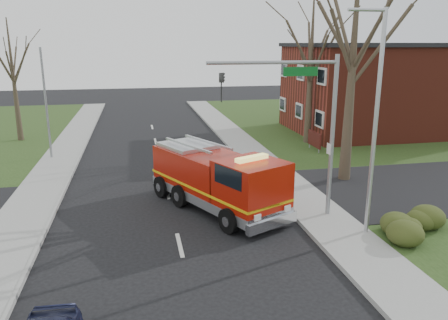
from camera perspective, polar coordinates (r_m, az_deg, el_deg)
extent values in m
plane|color=black|center=(16.48, -5.80, -11.01)|extent=(120.00, 120.00, 0.00)
cube|color=gray|center=(18.04, 14.43, -8.79)|extent=(2.40, 80.00, 0.15)
cube|color=maroon|center=(38.73, 20.49, 8.56)|extent=(15.00, 10.00, 7.00)
cube|color=black|center=(38.55, 20.99, 13.87)|extent=(15.40, 10.40, 0.30)
cube|color=silver|center=(35.55, 9.79, 6.35)|extent=(0.12, 1.40, 1.20)
cube|color=#42120F|center=(30.38, 11.74, 2.69)|extent=(0.12, 2.00, 1.00)
cylinder|color=gray|center=(29.76, 12.29, 1.52)|extent=(0.08, 0.08, 0.90)
cylinder|color=gray|center=(31.19, 11.12, 2.19)|extent=(0.08, 0.08, 0.90)
ellipsoid|color=#2D3814|center=(18.43, 23.82, -7.42)|extent=(2.80, 2.00, 0.90)
cone|color=#382D21|center=(23.45, 16.39, 11.45)|extent=(0.64, 0.64, 12.00)
cone|color=#382D21|center=(32.27, 11.23, 11.23)|extent=(0.56, 0.56, 10.50)
cone|color=#382D21|center=(35.93, -25.75, 9.21)|extent=(0.44, 0.44, 9.00)
cylinder|color=gray|center=(18.44, 13.94, 2.64)|extent=(0.18, 0.18, 6.80)
cylinder|color=gray|center=(17.10, 6.50, 12.54)|extent=(5.20, 0.14, 0.14)
cube|color=#0C591E|center=(17.48, 9.97, 11.31)|extent=(1.40, 0.06, 0.35)
imported|color=black|center=(16.61, -0.25, 11.35)|extent=(0.22, 0.18, 1.10)
cylinder|color=#B7BABF|center=(16.88, 19.13, 3.91)|extent=(0.16, 0.16, 8.40)
cylinder|color=#B7BABF|center=(16.30, 18.18, 18.14)|extent=(1.40, 0.12, 0.12)
cylinder|color=gray|center=(29.51, -22.21, 6.67)|extent=(0.14, 0.14, 7.00)
cube|color=#9D1407|center=(20.28, -2.95, -1.55)|extent=(4.28, 5.39, 1.95)
cube|color=#9D1407|center=(17.58, 3.59, -3.71)|extent=(3.22, 3.22, 2.22)
cube|color=#B7BABF|center=(19.66, -1.08, -4.49)|extent=(5.36, 7.56, 0.42)
cube|color=#E5B20C|center=(19.50, -1.08, -3.07)|extent=(5.36, 7.57, 0.11)
cube|color=black|center=(16.65, 5.93, -2.32)|extent=(1.94, 1.01, 0.79)
cube|color=#E5D866|center=(17.22, 3.66, 0.24)|extent=(1.47, 0.94, 0.17)
cylinder|color=black|center=(17.18, 0.67, -7.95)|extent=(0.74, 1.06, 1.02)
cylinder|color=black|center=(18.65, 6.54, -6.14)|extent=(0.74, 1.06, 1.02)
cylinder|color=black|center=(21.31, -8.15, -3.48)|extent=(0.74, 1.06, 1.02)
cylinder|color=black|center=(22.52, -2.81, -2.32)|extent=(0.74, 1.06, 1.02)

